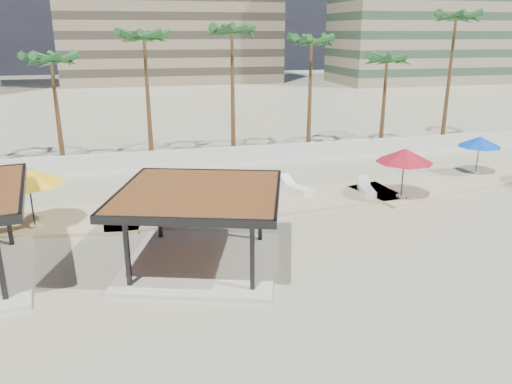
{
  "coord_description": "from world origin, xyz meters",
  "views": [
    {
      "loc": [
        -4.31,
        -17.36,
        8.83
      ],
      "look_at": [
        1.36,
        5.05,
        1.4
      ],
      "focal_mm": 35.0,
      "sensor_mm": 36.0,
      "label": 1
    }
  ],
  "objects_px": {
    "umbrella_c": "(405,156)",
    "lounger_b": "(367,190)",
    "pavilion_central": "(200,221)",
    "lounger_a": "(5,208)",
    "lounger_c": "(296,188)"
  },
  "relations": [
    {
      "from": "lounger_b",
      "to": "lounger_c",
      "type": "distance_m",
      "value": 3.99
    },
    {
      "from": "pavilion_central",
      "to": "lounger_b",
      "type": "bearing_deg",
      "value": 49.92
    },
    {
      "from": "lounger_c",
      "to": "umbrella_c",
      "type": "bearing_deg",
      "value": -138.37
    },
    {
      "from": "lounger_a",
      "to": "lounger_b",
      "type": "xyz_separation_m",
      "value": [
        19.05,
        -1.56,
        -0.01
      ]
    },
    {
      "from": "umbrella_c",
      "to": "lounger_b",
      "type": "height_order",
      "value": "umbrella_c"
    },
    {
      "from": "lounger_a",
      "to": "lounger_c",
      "type": "bearing_deg",
      "value": -114.35
    },
    {
      "from": "lounger_a",
      "to": "lounger_c",
      "type": "xyz_separation_m",
      "value": [
        15.23,
        -0.41,
        0.02
      ]
    },
    {
      "from": "umbrella_c",
      "to": "lounger_b",
      "type": "xyz_separation_m",
      "value": [
        -1.44,
        1.26,
        -2.19
      ]
    },
    {
      "from": "lounger_a",
      "to": "lounger_b",
      "type": "relative_size",
      "value": 1.05
    },
    {
      "from": "umbrella_c",
      "to": "lounger_b",
      "type": "bearing_deg",
      "value": 138.71
    },
    {
      "from": "umbrella_c",
      "to": "lounger_a",
      "type": "relative_size",
      "value": 1.91
    },
    {
      "from": "pavilion_central",
      "to": "lounger_b",
      "type": "height_order",
      "value": "pavilion_central"
    },
    {
      "from": "pavilion_central",
      "to": "lounger_b",
      "type": "distance_m",
      "value": 12.18
    },
    {
      "from": "lounger_b",
      "to": "lounger_c",
      "type": "xyz_separation_m",
      "value": [
        -3.82,
        1.16,
        0.02
      ]
    },
    {
      "from": "umbrella_c",
      "to": "lounger_c",
      "type": "xyz_separation_m",
      "value": [
        -5.25,
        2.42,
        -2.16
      ]
    }
  ]
}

